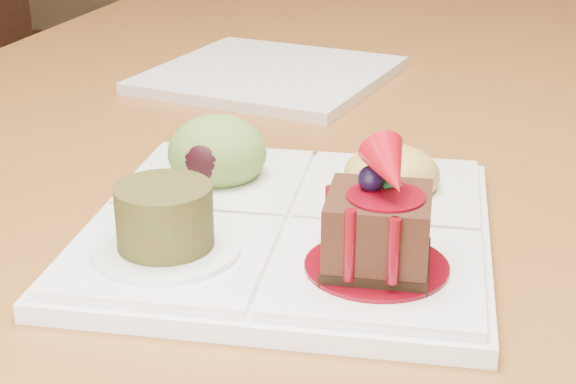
# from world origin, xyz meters

# --- Properties ---
(dining_table) EXTENTS (1.00, 1.80, 0.75)m
(dining_table) POSITION_xyz_m (0.00, 0.00, 0.68)
(dining_table) COLOR brown
(dining_table) RESTS_ON ground
(sampler_plate) EXTENTS (0.29, 0.29, 0.10)m
(sampler_plate) POSITION_xyz_m (-0.01, -0.52, 0.77)
(sampler_plate) COLOR silver
(sampler_plate) RESTS_ON dining_table
(second_plate) EXTENTS (0.27, 0.27, 0.01)m
(second_plate) POSITION_xyz_m (-0.14, -0.15, 0.76)
(second_plate) COLOR silver
(second_plate) RESTS_ON dining_table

